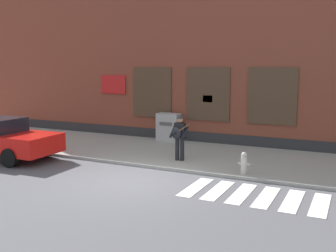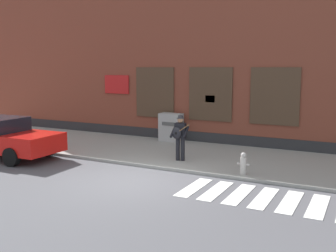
{
  "view_description": "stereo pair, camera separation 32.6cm",
  "coord_description": "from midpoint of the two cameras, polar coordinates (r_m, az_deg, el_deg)",
  "views": [
    {
      "loc": [
        5.93,
        -9.91,
        3.41
      ],
      "look_at": [
        0.23,
        1.83,
        1.46
      ],
      "focal_mm": 42.0,
      "sensor_mm": 36.0,
      "label": 1
    },
    {
      "loc": [
        6.23,
        -9.77,
        3.41
      ],
      "look_at": [
        0.23,
        1.83,
        1.46
      ],
      "focal_mm": 42.0,
      "sensor_mm": 36.0,
      "label": 2
    }
  ],
  "objects": [
    {
      "name": "ground_plane",
      "position": [
        12.06,
        -5.62,
        -7.98
      ],
      "size": [
        160.0,
        160.0,
        0.0
      ],
      "primitive_type": "plane",
      "color": "#4C4C51"
    },
    {
      "name": "busker",
      "position": [
        13.96,
        0.97,
        -1.33
      ],
      "size": [
        0.73,
        0.56,
        1.62
      ],
      "color": "black",
      "rests_on": "sidewalk"
    },
    {
      "name": "utility_box",
      "position": [
        17.74,
        -0.45,
        -0.18
      ],
      "size": [
        1.03,
        0.58,
        1.26
      ],
      "color": "#9E9E9E",
      "rests_on": "sidewalk"
    },
    {
      "name": "fire_hydrant",
      "position": [
        12.51,
        10.23,
        -5.33
      ],
      "size": [
        0.38,
        0.2,
        0.7
      ],
      "color": "#B2ADA8",
      "rests_on": "sidewalk"
    },
    {
      "name": "red_car",
      "position": [
        16.17,
        -23.76,
        -1.63
      ],
      "size": [
        4.65,
        2.07,
        1.53
      ],
      "color": "red",
      "rests_on": "ground"
    },
    {
      "name": "sidewalk",
      "position": [
        15.42,
        2.03,
        -4.09
      ],
      "size": [
        28.0,
        4.79,
        0.11
      ],
      "color": "gray",
      "rests_on": "ground"
    },
    {
      "name": "crosswalk",
      "position": [
        10.73,
        16.78,
        -10.37
      ],
      "size": [
        5.78,
        1.9,
        0.01
      ],
      "color": "silver",
      "rests_on": "ground"
    },
    {
      "name": "building_backdrop",
      "position": [
        19.19,
        7.55,
        12.19
      ],
      "size": [
        28.0,
        4.06,
        9.36
      ],
      "color": "brown",
      "rests_on": "ground"
    }
  ]
}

